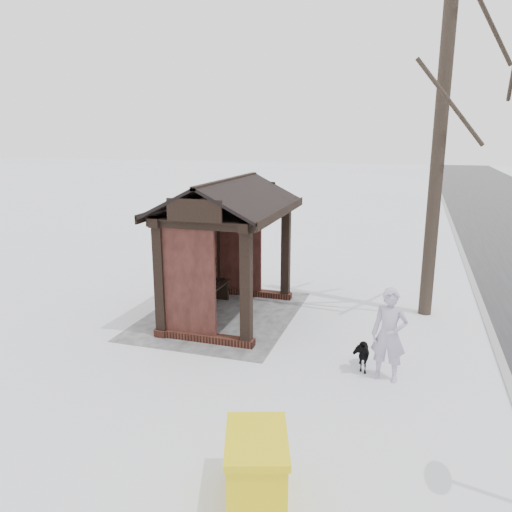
{
  "coord_description": "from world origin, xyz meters",
  "views": [
    {
      "loc": [
        9.96,
        3.78,
        4.02
      ],
      "look_at": [
        0.58,
        0.8,
        1.59
      ],
      "focal_mm": 35.0,
      "sensor_mm": 36.0,
      "label": 1
    }
  ],
  "objects_px": {
    "tree_near": "(449,23)",
    "dog": "(360,353)",
    "bus_shelter": "(222,221)",
    "grit_bin": "(257,467)",
    "pedestrian": "(389,335)"
  },
  "relations": [
    {
      "from": "tree_near",
      "to": "dog",
      "type": "xyz_separation_m",
      "value": [
        3.22,
        -1.12,
        -5.87
      ]
    },
    {
      "from": "bus_shelter",
      "to": "tree_near",
      "type": "distance_m",
      "value": 6.1
    },
    {
      "from": "bus_shelter",
      "to": "dog",
      "type": "relative_size",
      "value": 5.33
    },
    {
      "from": "bus_shelter",
      "to": "tree_near",
      "type": "xyz_separation_m",
      "value": [
        -1.5,
        4.36,
        3.99
      ]
    },
    {
      "from": "grit_bin",
      "to": "bus_shelter",
      "type": "bearing_deg",
      "value": -173.24
    },
    {
      "from": "grit_bin",
      "to": "dog",
      "type": "bearing_deg",
      "value": 150.02
    },
    {
      "from": "tree_near",
      "to": "dog",
      "type": "relative_size",
      "value": 13.37
    },
    {
      "from": "pedestrian",
      "to": "dog",
      "type": "bearing_deg",
      "value": 156.62
    },
    {
      "from": "bus_shelter",
      "to": "grit_bin",
      "type": "height_order",
      "value": "bus_shelter"
    },
    {
      "from": "bus_shelter",
      "to": "grit_bin",
      "type": "relative_size",
      "value": 3.07
    },
    {
      "from": "dog",
      "to": "bus_shelter",
      "type": "bearing_deg",
      "value": 141.4
    },
    {
      "from": "pedestrian",
      "to": "grit_bin",
      "type": "height_order",
      "value": "pedestrian"
    },
    {
      "from": "bus_shelter",
      "to": "pedestrian",
      "type": "relative_size",
      "value": 2.27
    },
    {
      "from": "tree_near",
      "to": "dog",
      "type": "height_order",
      "value": "tree_near"
    },
    {
      "from": "dog",
      "to": "grit_bin",
      "type": "bearing_deg",
      "value": -112.43
    }
  ]
}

